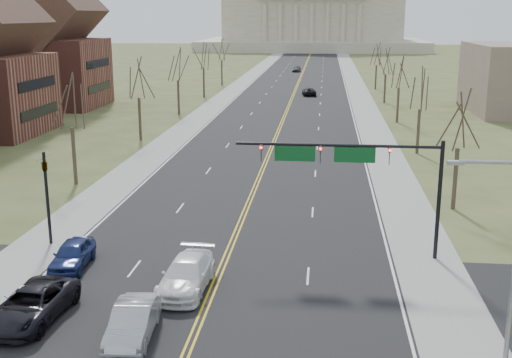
% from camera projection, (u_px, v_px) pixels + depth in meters
% --- Properties ---
extents(road, '(20.00, 380.00, 0.01)m').
position_uv_depth(road, '(297.00, 85.00, 132.71)').
color(road, black).
rests_on(road, ground).
extents(cross_road, '(120.00, 14.00, 0.01)m').
position_uv_depth(cross_road, '(207.00, 303.00, 32.57)').
color(cross_road, black).
rests_on(cross_road, ground).
extents(sidewalk_left, '(4.00, 380.00, 0.03)m').
position_uv_depth(sidewalk_left, '(240.00, 84.00, 133.95)').
color(sidewalk_left, gray).
rests_on(sidewalk_left, ground).
extents(sidewalk_right, '(4.00, 380.00, 0.03)m').
position_uv_depth(sidewalk_right, '(356.00, 86.00, 131.47)').
color(sidewalk_right, gray).
rests_on(sidewalk_right, ground).
extents(center_line, '(0.42, 380.00, 0.01)m').
position_uv_depth(center_line, '(297.00, 85.00, 132.71)').
color(center_line, gold).
rests_on(center_line, road).
extents(edge_line_left, '(0.15, 380.00, 0.01)m').
position_uv_depth(edge_line_left, '(250.00, 84.00, 133.72)').
color(edge_line_left, silver).
rests_on(edge_line_left, road).
extents(edge_line_right, '(0.15, 380.00, 0.01)m').
position_uv_depth(edge_line_right, '(345.00, 86.00, 131.70)').
color(edge_line_right, silver).
rests_on(edge_line_right, road).
extents(capitol, '(90.00, 60.00, 50.00)m').
position_uv_depth(capitol, '(313.00, 14.00, 263.89)').
color(capitol, beige).
rests_on(capitol, ground).
extents(signal_mast, '(12.12, 0.44, 7.20)m').
position_uv_depth(signal_mast, '(353.00, 163.00, 37.59)').
color(signal_mast, black).
rests_on(signal_mast, ground).
extents(signal_left, '(0.32, 0.36, 6.00)m').
position_uv_depth(signal_left, '(46.00, 188.00, 40.05)').
color(signal_left, black).
rests_on(signal_left, ground).
extents(street_light, '(2.90, 0.25, 9.07)m').
position_uv_depth(street_light, '(509.00, 260.00, 24.18)').
color(street_light, gray).
rests_on(street_light, ground).
extents(tree_r_0, '(3.74, 3.74, 8.50)m').
position_uv_depth(tree_r_0, '(460.00, 123.00, 46.67)').
color(tree_r_0, '#392F21').
rests_on(tree_r_0, ground).
extents(tree_l_0, '(3.96, 3.96, 9.00)m').
position_uv_depth(tree_l_0, '(70.00, 104.00, 53.62)').
color(tree_l_0, '#392F21').
rests_on(tree_l_0, ground).
extents(tree_r_1, '(3.74, 3.74, 8.50)m').
position_uv_depth(tree_r_1, '(421.00, 91.00, 65.93)').
color(tree_r_1, '#392F21').
rests_on(tree_r_1, ground).
extents(tree_l_1, '(3.96, 3.96, 9.00)m').
position_uv_depth(tree_l_1, '(138.00, 80.00, 72.88)').
color(tree_l_1, '#392F21').
rests_on(tree_l_1, ground).
extents(tree_r_2, '(3.74, 3.74, 8.50)m').
position_uv_depth(tree_r_2, '(400.00, 74.00, 85.19)').
color(tree_r_2, '#392F21').
rests_on(tree_r_2, ground).
extents(tree_l_2, '(3.96, 3.96, 9.00)m').
position_uv_depth(tree_l_2, '(178.00, 66.00, 92.14)').
color(tree_l_2, '#392F21').
rests_on(tree_l_2, ground).
extents(tree_r_3, '(3.74, 3.74, 8.50)m').
position_uv_depth(tree_r_3, '(386.00, 63.00, 104.45)').
color(tree_r_3, '#392F21').
rests_on(tree_r_3, ground).
extents(tree_l_3, '(3.96, 3.96, 9.00)m').
position_uv_depth(tree_l_3, '(203.00, 57.00, 111.40)').
color(tree_l_3, '#392F21').
rests_on(tree_l_3, ground).
extents(tree_r_4, '(3.74, 3.74, 8.50)m').
position_uv_depth(tree_r_4, '(377.00, 55.00, 123.71)').
color(tree_r_4, '#392F21').
rests_on(tree_r_4, ground).
extents(tree_l_4, '(3.96, 3.96, 9.00)m').
position_uv_depth(tree_l_4, '(222.00, 51.00, 130.66)').
color(tree_l_4, '#392F21').
rests_on(tree_l_4, ground).
extents(bldg_left_far, '(17.10, 14.28, 23.25)m').
position_uv_depth(bldg_left_far, '(44.00, 45.00, 99.59)').
color(bldg_left_far, brown).
rests_on(bldg_left_far, ground).
extents(car_sb_inner_lead, '(2.06, 5.03, 1.62)m').
position_uv_depth(car_sb_inner_lead, '(133.00, 322.00, 28.78)').
color(car_sb_inner_lead, '#A3A4AB').
rests_on(car_sb_inner_lead, road).
extents(car_sb_outer_lead, '(3.05, 6.00, 1.62)m').
position_uv_depth(car_sb_outer_lead, '(32.00, 305.00, 30.49)').
color(car_sb_outer_lead, black).
rests_on(car_sb_outer_lead, road).
extents(car_sb_inner_second, '(2.56, 5.84, 1.67)m').
position_uv_depth(car_sb_inner_second, '(186.00, 275.00, 33.94)').
color(car_sb_inner_second, white).
rests_on(car_sb_inner_second, road).
extents(car_sb_outer_second, '(2.19, 4.70, 1.56)m').
position_uv_depth(car_sb_outer_second, '(72.00, 255.00, 36.95)').
color(car_sb_outer_second, navy).
rests_on(car_sb_outer_second, road).
extents(car_far_nb, '(2.76, 5.16, 1.38)m').
position_uv_depth(car_far_nb, '(309.00, 92.00, 115.62)').
color(car_far_nb, black).
rests_on(car_far_nb, road).
extents(car_far_sb, '(2.14, 4.62, 1.53)m').
position_uv_depth(car_far_sb, '(297.00, 69.00, 163.14)').
color(car_far_sb, '#4C4F54').
rests_on(car_far_sb, road).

